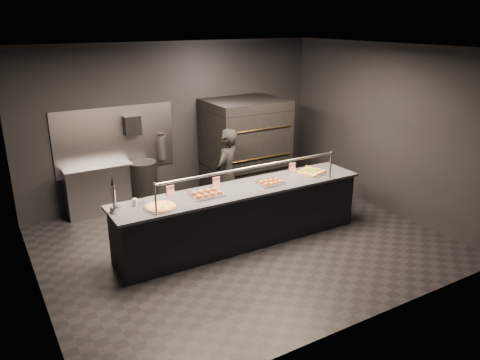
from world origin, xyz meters
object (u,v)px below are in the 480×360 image
(towel_dispenser, at_px, (132,125))
(slider_tray_b, at_px, (271,182))
(beer_tap, at_px, (114,202))
(fire_extinguisher, at_px, (162,147))
(worker, at_px, (227,175))
(service_counter, at_px, (242,215))
(prep_shelf, at_px, (100,190))
(pizza_oven, at_px, (245,147))
(square_pizza, at_px, (311,172))
(trash_bin, at_px, (143,185))
(slider_tray_a, at_px, (207,193))
(round_pizza, at_px, (161,207))

(towel_dispenser, distance_m, slider_tray_b, 2.88)
(slider_tray_b, bearing_deg, beer_tap, 177.48)
(fire_extinguisher, relative_size, worker, 0.31)
(service_counter, distance_m, prep_shelf, 2.82)
(beer_tap, bearing_deg, pizza_oven, 30.40)
(slider_tray_b, relative_size, square_pizza, 0.82)
(beer_tap, xyz_separation_m, trash_bin, (1.13, 2.17, -0.63))
(trash_bin, bearing_deg, beer_tap, -117.46)
(square_pizza, height_order, trash_bin, square_pizza)
(prep_shelf, height_order, fire_extinguisher, fire_extinguisher)
(square_pizza, xyz_separation_m, worker, (-1.12, 0.91, -0.13))
(slider_tray_a, bearing_deg, beer_tap, 177.81)
(round_pizza, relative_size, slider_tray_b, 1.13)
(pizza_oven, xyz_separation_m, round_pizza, (-2.56, -2.00, -0.03))
(pizza_oven, distance_m, trash_bin, 2.11)
(pizza_oven, bearing_deg, round_pizza, -141.96)
(prep_shelf, xyz_separation_m, slider_tray_a, (1.00, -2.32, 0.50))
(pizza_oven, height_order, fire_extinguisher, pizza_oven)
(worker, bearing_deg, square_pizza, 104.48)
(square_pizza, height_order, worker, worker)
(service_counter, relative_size, prep_shelf, 3.42)
(pizza_oven, relative_size, round_pizza, 3.97)
(prep_shelf, distance_m, slider_tray_a, 2.57)
(pizza_oven, distance_m, towel_dispenser, 2.23)
(pizza_oven, distance_m, beer_tap, 3.65)
(prep_shelf, distance_m, round_pizza, 2.48)
(worker, bearing_deg, beer_tap, -14.18)
(pizza_oven, relative_size, worker, 1.17)
(trash_bin, bearing_deg, towel_dispenser, 114.30)
(towel_dispenser, relative_size, trash_bin, 0.39)
(prep_shelf, distance_m, slider_tray_b, 3.21)
(round_pizza, bearing_deg, service_counter, 4.38)
(fire_extinguisher, bearing_deg, pizza_oven, -17.89)
(beer_tap, relative_size, square_pizza, 1.01)
(pizza_oven, relative_size, slider_tray_a, 3.80)
(square_pizza, bearing_deg, pizza_oven, 95.99)
(towel_dispenser, relative_size, square_pizza, 0.67)
(square_pizza, bearing_deg, fire_extinguisher, 126.69)
(slider_tray_a, bearing_deg, fire_extinguisher, 84.05)
(prep_shelf, relative_size, towel_dispenser, 3.43)
(round_pizza, bearing_deg, beer_tap, 165.08)
(pizza_oven, bearing_deg, towel_dispenser, 166.86)
(beer_tap, xyz_separation_m, slider_tray_a, (1.35, -0.05, -0.12))
(prep_shelf, bearing_deg, towel_dispenser, 5.71)
(fire_extinguisher, distance_m, trash_bin, 0.80)
(towel_dispenser, xyz_separation_m, beer_tap, (-1.05, -2.34, -0.48))
(fire_extinguisher, height_order, square_pizza, fire_extinguisher)
(prep_shelf, distance_m, towel_dispenser, 1.31)
(service_counter, relative_size, towel_dispenser, 11.71)
(beer_tap, height_order, slider_tray_a, beer_tap)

